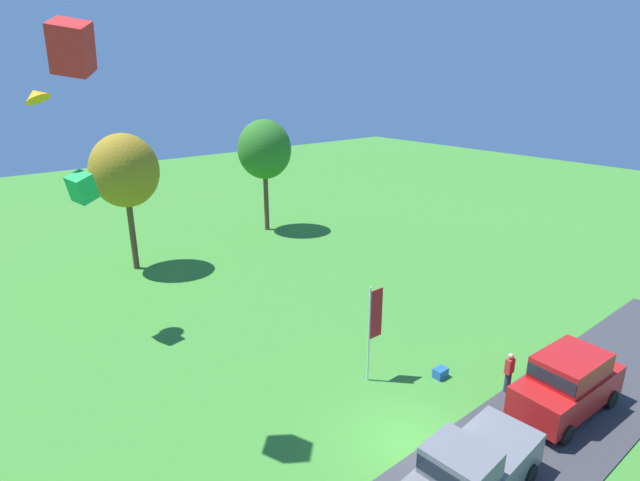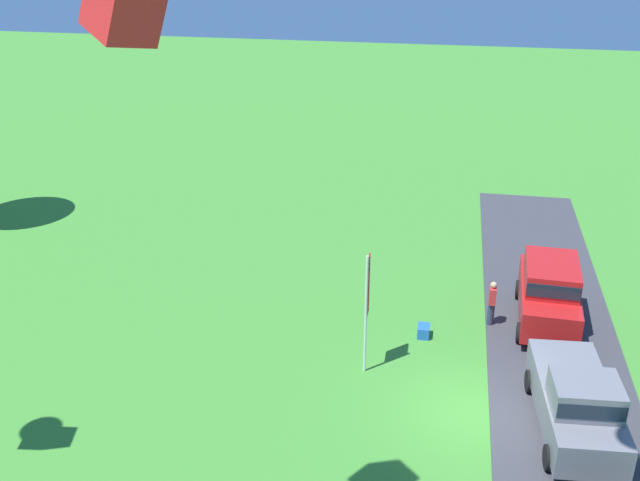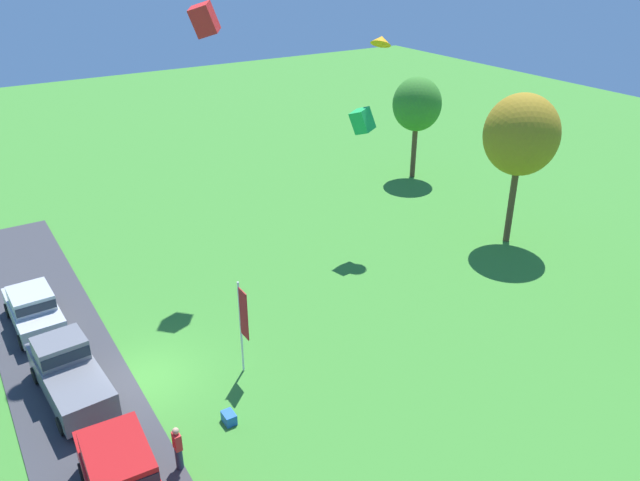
{
  "view_description": "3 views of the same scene",
  "coord_description": "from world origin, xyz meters",
  "px_view_note": "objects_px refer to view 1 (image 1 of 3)",
  "views": [
    {
      "loc": [
        -10.82,
        -8.63,
        11.65
      ],
      "look_at": [
        0.47,
        5.06,
        5.68
      ],
      "focal_mm": 28.0,
      "sensor_mm": 36.0,
      "label": 1
    },
    {
      "loc": [
        -18.22,
        1.27,
        13.68
      ],
      "look_at": [
        -0.03,
        4.53,
        5.17
      ],
      "focal_mm": 42.0,
      "sensor_mm": 36.0,
      "label": 2
    },
    {
      "loc": [
        20.13,
        -4.74,
        15.58
      ],
      "look_at": [
        1.87,
        6.78,
        5.02
      ],
      "focal_mm": 35.0,
      "sensor_mm": 36.0,
      "label": 3
    }
  ],
  "objects_px": {
    "person_watching_sky": "(509,373)",
    "tree_center_back": "(125,171)",
    "car_pickup_by_flagpole": "(470,472)",
    "kite_box_near_flag": "(82,187)",
    "cooler_box": "(440,373)",
    "kite_box_high_left": "(72,48)",
    "flag_banner": "(374,321)",
    "kite_delta_mid_center": "(36,95)",
    "tree_far_left": "(264,150)",
    "car_suv_far_end": "(568,381)"
  },
  "relations": [
    {
      "from": "flag_banner",
      "to": "kite_box_near_flag",
      "type": "bearing_deg",
      "value": 124.14
    },
    {
      "from": "tree_center_back",
      "to": "person_watching_sky",
      "type": "bearing_deg",
      "value": -74.07
    },
    {
      "from": "cooler_box",
      "to": "kite_box_high_left",
      "type": "height_order",
      "value": "kite_box_high_left"
    },
    {
      "from": "flag_banner",
      "to": "tree_center_back",
      "type": "bearing_deg",
      "value": 99.34
    },
    {
      "from": "tree_center_back",
      "to": "flag_banner",
      "type": "distance_m",
      "value": 18.43
    },
    {
      "from": "tree_far_left",
      "to": "kite_delta_mid_center",
      "type": "xyz_separation_m",
      "value": [
        -16.0,
        -7.29,
        4.57
      ]
    },
    {
      "from": "kite_delta_mid_center",
      "to": "kite_box_near_flag",
      "type": "xyz_separation_m",
      "value": [
        0.83,
        -1.65,
        -3.77
      ]
    },
    {
      "from": "car_suv_far_end",
      "to": "tree_center_back",
      "type": "xyz_separation_m",
      "value": [
        -6.77,
        23.76,
        4.87
      ]
    },
    {
      "from": "car_pickup_by_flagpole",
      "to": "kite_box_near_flag",
      "type": "xyz_separation_m",
      "value": [
        -4.86,
        16.66,
        5.91
      ]
    },
    {
      "from": "tree_far_left",
      "to": "flag_banner",
      "type": "relative_size",
      "value": 2.09
    },
    {
      "from": "car_pickup_by_flagpole",
      "to": "kite_box_high_left",
      "type": "distance_m",
      "value": 15.74
    },
    {
      "from": "kite_box_high_left",
      "to": "car_suv_far_end",
      "type": "bearing_deg",
      "value": -35.25
    },
    {
      "from": "cooler_box",
      "to": "kite_box_high_left",
      "type": "bearing_deg",
      "value": 156.72
    },
    {
      "from": "car_pickup_by_flagpole",
      "to": "flag_banner",
      "type": "xyz_separation_m",
      "value": [
        2.3,
        6.1,
        1.46
      ]
    },
    {
      "from": "flag_banner",
      "to": "kite_delta_mid_center",
      "type": "relative_size",
      "value": 3.75
    },
    {
      "from": "person_watching_sky",
      "to": "tree_center_back",
      "type": "xyz_separation_m",
      "value": [
        -6.23,
        21.83,
        5.29
      ]
    },
    {
      "from": "kite_delta_mid_center",
      "to": "kite_box_high_left",
      "type": "distance_m",
      "value": 9.41
    },
    {
      "from": "flag_banner",
      "to": "kite_delta_mid_center",
      "type": "distance_m",
      "value": 16.75
    },
    {
      "from": "cooler_box",
      "to": "kite_box_high_left",
      "type": "distance_m",
      "value": 16.92
    },
    {
      "from": "car_pickup_by_flagpole",
      "to": "kite_delta_mid_center",
      "type": "bearing_deg",
      "value": 107.26
    },
    {
      "from": "tree_far_left",
      "to": "cooler_box",
      "type": "relative_size",
      "value": 15.1
    },
    {
      "from": "tree_far_left",
      "to": "kite_box_near_flag",
      "type": "distance_m",
      "value": 17.62
    },
    {
      "from": "car_pickup_by_flagpole",
      "to": "kite_box_high_left",
      "type": "xyz_separation_m",
      "value": [
        -6.41,
        9.04,
        11.18
      ]
    },
    {
      "from": "person_watching_sky",
      "to": "kite_delta_mid_center",
      "type": "bearing_deg",
      "value": 124.87
    },
    {
      "from": "car_suv_far_end",
      "to": "kite_box_high_left",
      "type": "height_order",
      "value": "kite_box_high_left"
    },
    {
      "from": "tree_center_back",
      "to": "kite_delta_mid_center",
      "type": "height_order",
      "value": "kite_delta_mid_center"
    },
    {
      "from": "car_suv_far_end",
      "to": "flag_banner",
      "type": "bearing_deg",
      "value": 122.91
    },
    {
      "from": "kite_box_high_left",
      "to": "kite_box_near_flag",
      "type": "distance_m",
      "value": 9.39
    },
    {
      "from": "kite_delta_mid_center",
      "to": "kite_box_near_flag",
      "type": "relative_size",
      "value": 0.93
    },
    {
      "from": "flag_banner",
      "to": "cooler_box",
      "type": "xyz_separation_m",
      "value": [
        2.17,
        -1.74,
        -2.37
      ]
    },
    {
      "from": "car_pickup_by_flagpole",
      "to": "tree_center_back",
      "type": "xyz_separation_m",
      "value": [
        -0.63,
        23.94,
        5.06
      ]
    },
    {
      "from": "car_pickup_by_flagpole",
      "to": "kite_box_near_flag",
      "type": "distance_m",
      "value": 18.33
    },
    {
      "from": "flag_banner",
      "to": "kite_delta_mid_center",
      "type": "xyz_separation_m",
      "value": [
        -7.99,
        12.21,
        8.23
      ]
    },
    {
      "from": "car_pickup_by_flagpole",
      "to": "tree_far_left",
      "type": "relative_size",
      "value": 0.61
    },
    {
      "from": "kite_delta_mid_center",
      "to": "tree_far_left",
      "type": "bearing_deg",
      "value": 24.49
    },
    {
      "from": "tree_center_back",
      "to": "kite_delta_mid_center",
      "type": "relative_size",
      "value": 7.75
    },
    {
      "from": "tree_far_left",
      "to": "kite_box_high_left",
      "type": "relative_size",
      "value": 6.67
    },
    {
      "from": "tree_far_left",
      "to": "flag_banner",
      "type": "xyz_separation_m",
      "value": [
        -8.01,
        -19.5,
        -3.66
      ]
    },
    {
      "from": "car_pickup_by_flagpole",
      "to": "person_watching_sky",
      "type": "xyz_separation_m",
      "value": [
        5.6,
        2.11,
        -0.23
      ]
    },
    {
      "from": "tree_center_back",
      "to": "kite_delta_mid_center",
      "type": "bearing_deg",
      "value": -131.95
    },
    {
      "from": "car_pickup_by_flagpole",
      "to": "kite_delta_mid_center",
      "type": "distance_m",
      "value": 21.48
    },
    {
      "from": "kite_delta_mid_center",
      "to": "kite_box_near_flag",
      "type": "bearing_deg",
      "value": -63.23
    },
    {
      "from": "person_watching_sky",
      "to": "tree_center_back",
      "type": "distance_m",
      "value": 23.31
    },
    {
      "from": "tree_center_back",
      "to": "car_suv_far_end",
      "type": "bearing_deg",
      "value": -74.11
    },
    {
      "from": "car_pickup_by_flagpole",
      "to": "cooler_box",
      "type": "relative_size",
      "value": 9.14
    },
    {
      "from": "person_watching_sky",
      "to": "car_pickup_by_flagpole",
      "type": "bearing_deg",
      "value": -159.38
    },
    {
      "from": "car_pickup_by_flagpole",
      "to": "kite_box_near_flag",
      "type": "height_order",
      "value": "kite_box_near_flag"
    },
    {
      "from": "kite_box_high_left",
      "to": "flag_banner",
      "type": "bearing_deg",
      "value": -18.68
    },
    {
      "from": "kite_box_high_left",
      "to": "tree_far_left",
      "type": "bearing_deg",
      "value": 44.71
    },
    {
      "from": "tree_center_back",
      "to": "car_pickup_by_flagpole",
      "type": "bearing_deg",
      "value": -88.49
    }
  ]
}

